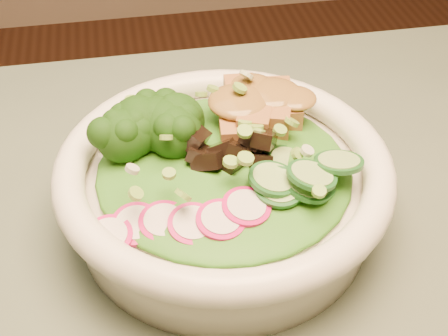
{
  "coord_description": "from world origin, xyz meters",
  "views": [
    {
      "loc": [
        0.03,
        -0.28,
        1.14
      ],
      "look_at": [
        0.11,
        0.1,
        0.81
      ],
      "focal_mm": 50.0,
      "sensor_mm": 36.0,
      "label": 1
    }
  ],
  "objects": [
    {
      "name": "cucumber_slices",
      "position": [
        0.16,
        0.06,
        0.82
      ],
      "size": [
        0.07,
        0.07,
        0.04
      ],
      "primitive_type": null,
      "rotation": [
        0.0,
        0.0,
        -0.03
      ],
      "color": "#90BF6A",
      "rests_on": "salad_bowl"
    },
    {
      "name": "peanut_sauce",
      "position": [
        0.14,
        0.15,
        0.84
      ],
      "size": [
        0.07,
        0.06,
        0.02
      ],
      "primitive_type": "ellipsoid",
      "color": "brown",
      "rests_on": "tofu_cubes"
    },
    {
      "name": "radish_slices",
      "position": [
        0.07,
        0.04,
        0.82
      ],
      "size": [
        0.11,
        0.04,
        0.02
      ],
      "primitive_type": null,
      "rotation": [
        0.0,
        0.0,
        -0.03
      ],
      "color": "#B70E59",
      "rests_on": "salad_bowl"
    },
    {
      "name": "tofu_cubes",
      "position": [
        0.14,
        0.15,
        0.82
      ],
      "size": [
        0.09,
        0.06,
        0.04
      ],
      "primitive_type": null,
      "rotation": [
        0.0,
        0.0,
        -0.03
      ],
      "color": "brown",
      "rests_on": "salad_bowl"
    },
    {
      "name": "mushroom_heap",
      "position": [
        0.11,
        0.11,
        0.83
      ],
      "size": [
        0.07,
        0.07,
        0.04
      ],
      "primitive_type": null,
      "rotation": [
        0.0,
        0.0,
        -0.03
      ],
      "color": "black",
      "rests_on": "salad_bowl"
    },
    {
      "name": "scallion_garnish",
      "position": [
        0.11,
        0.1,
        0.84
      ],
      "size": [
        0.2,
        0.2,
        0.02
      ],
      "primitive_type": null,
      "color": "#72A339",
      "rests_on": "salad_bowl"
    },
    {
      "name": "salad_bowl",
      "position": [
        0.11,
        0.1,
        0.79
      ],
      "size": [
        0.28,
        0.28,
        0.08
      ],
      "rotation": [
        0.0,
        0.0,
        -0.03
      ],
      "color": "white",
      "rests_on": "dining_table"
    },
    {
      "name": "lettuce_bed",
      "position": [
        0.11,
        0.1,
        0.81
      ],
      "size": [
        0.21,
        0.21,
        0.02
      ],
      "primitive_type": "ellipsoid",
      "color": "#1C5712",
      "rests_on": "salad_bowl"
    },
    {
      "name": "broccoli_florets",
      "position": [
        0.05,
        0.13,
        0.83
      ],
      "size": [
        0.08,
        0.07,
        0.05
      ],
      "primitive_type": null,
      "rotation": [
        0.0,
        0.0,
        -0.03
      ],
      "color": "black",
      "rests_on": "salad_bowl"
    }
  ]
}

